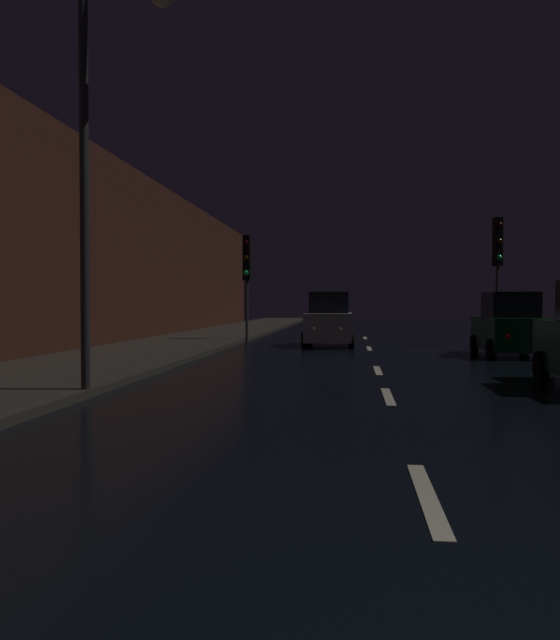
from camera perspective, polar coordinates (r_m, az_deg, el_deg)
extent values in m
cube|color=black|center=(27.35, 7.41, -2.07)|extent=(27.12, 84.00, 0.02)
cube|color=#38332B|center=(28.15, -7.75, -1.80)|extent=(4.40, 84.00, 0.15)
cube|color=#472319|center=(25.62, -15.35, 5.78)|extent=(0.80, 63.00, 7.24)
cube|color=beige|center=(6.05, 12.35, -14.36)|extent=(0.16, 2.20, 0.01)
cube|color=beige|center=(12.10, 9.12, -6.40)|extent=(0.16, 2.20, 0.01)
cube|color=beige|center=(16.70, 8.27, -4.24)|extent=(0.16, 2.20, 0.01)
cube|color=beige|center=(24.66, 7.56, -2.41)|extent=(0.16, 2.20, 0.01)
cube|color=beige|center=(32.17, 7.21, -1.52)|extent=(0.16, 2.20, 0.01)
cylinder|color=#38383A|center=(28.60, -2.82, 0.73)|extent=(0.12, 0.12, 2.62)
cube|color=black|center=(28.66, -2.82, 5.25)|extent=(0.32, 0.35, 1.90)
sphere|color=black|center=(28.53, -2.90, 6.55)|extent=(0.22, 0.22, 0.22)
sphere|color=black|center=(28.48, -2.90, 5.28)|extent=(0.22, 0.22, 0.22)
sphere|color=#19D84C|center=(28.45, -2.90, 4.00)|extent=(0.22, 0.22, 0.22)
cylinder|color=#38383A|center=(27.85, 17.89, 1.17)|extent=(0.12, 0.12, 3.12)
cube|color=black|center=(27.96, 17.93, 6.32)|extent=(0.36, 0.39, 1.90)
sphere|color=black|center=(27.85, 18.08, 7.64)|extent=(0.22, 0.22, 0.22)
sphere|color=black|center=(27.79, 18.07, 6.35)|extent=(0.22, 0.22, 0.22)
sphere|color=#19D84C|center=(27.74, 18.06, 5.04)|extent=(0.22, 0.22, 0.22)
cylinder|color=#2D2D30|center=(12.35, -16.22, 10.14)|extent=(0.16, 0.16, 7.06)
cube|color=silver|center=(26.06, 4.18, -0.57)|extent=(1.73, 4.05, 1.06)
cube|color=black|center=(26.18, 4.19, 1.48)|extent=(1.47, 2.02, 0.81)
cylinder|color=black|center=(24.65, 6.05, -1.71)|extent=(0.21, 0.62, 0.62)
cylinder|color=black|center=(24.70, 2.10, -1.69)|extent=(0.21, 0.62, 0.62)
cylinder|color=black|center=(27.47, 6.05, -1.39)|extent=(0.21, 0.62, 0.62)
cylinder|color=black|center=(27.53, 2.51, -1.37)|extent=(0.21, 0.62, 0.62)
sphere|color=white|center=(24.06, 5.16, -0.74)|extent=(0.17, 0.17, 0.17)
sphere|color=white|center=(24.10, 2.89, -0.73)|extent=(0.17, 0.17, 0.17)
sphere|color=red|center=(28.03, 5.29, -0.43)|extent=(0.17, 0.17, 0.17)
sphere|color=red|center=(28.06, 3.34, -0.43)|extent=(0.17, 0.17, 0.17)
cylinder|color=black|center=(15.49, 21.21, -3.62)|extent=(0.22, 0.63, 0.63)
sphere|color=slate|center=(16.12, 21.99, -1.86)|extent=(0.18, 0.18, 0.18)
cube|color=#0F3819|center=(22.26, 18.79, -1.06)|extent=(1.66, 3.88, 1.02)
cube|color=black|center=(22.11, 18.89, 1.24)|extent=(1.41, 1.94, 0.78)
cylinder|color=black|center=(23.45, 16.11, -1.95)|extent=(0.20, 0.59, 0.59)
cylinder|color=black|center=(23.79, 19.98, -1.93)|extent=(0.20, 0.59, 0.59)
cylinder|color=black|center=(20.79, 17.42, -2.38)|extent=(0.20, 0.59, 0.59)
cylinder|color=black|center=(21.17, 21.75, -2.35)|extent=(0.20, 0.59, 0.59)
sphere|color=slate|center=(24.03, 16.73, -0.87)|extent=(0.17, 0.17, 0.17)
sphere|color=slate|center=(24.21, 18.86, -0.87)|extent=(0.17, 0.17, 0.17)
sphere|color=red|center=(20.31, 18.72, -1.29)|extent=(0.17, 0.17, 0.17)
sphere|color=red|center=(20.53, 21.21, -1.28)|extent=(0.17, 0.17, 0.17)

